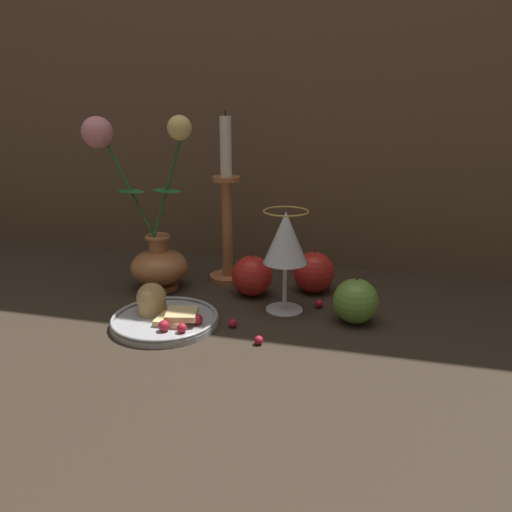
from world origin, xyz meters
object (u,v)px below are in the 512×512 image
(plate_with_pastries, at_px, (162,315))
(apple_beside_vase, at_px, (356,301))
(candlestick, at_px, (227,216))
(vase, at_px, (151,237))
(wine_glass, at_px, (285,241))
(apple_near_glass, at_px, (252,276))
(apple_at_table_edge, at_px, (314,272))

(plate_with_pastries, xyz_separation_m, apple_beside_vase, (0.32, 0.09, 0.02))
(candlestick, bearing_deg, vase, -145.64)
(vase, xyz_separation_m, wine_glass, (0.28, -0.04, 0.02))
(vase, distance_m, apple_beside_vase, 0.42)
(vase, bearing_deg, plate_with_pastries, -59.78)
(vase, height_order, plate_with_pastries, vase)
(vase, xyz_separation_m, apple_near_glass, (0.20, 0.01, -0.07))
(apple_beside_vase, bearing_deg, wine_glass, 170.55)
(plate_with_pastries, relative_size, wine_glass, 0.99)
(apple_beside_vase, bearing_deg, plate_with_pastries, -164.74)
(candlestick, height_order, apple_at_table_edge, candlestick)
(apple_near_glass, relative_size, apple_at_table_edge, 0.97)
(apple_near_glass, bearing_deg, candlestick, 134.36)
(vase, distance_m, apple_near_glass, 0.22)
(apple_at_table_edge, bearing_deg, plate_with_pastries, -137.22)
(vase, distance_m, plate_with_pastries, 0.20)
(vase, relative_size, wine_glass, 1.84)
(candlestick, bearing_deg, apple_beside_vase, -28.76)
(vase, xyz_separation_m, candlestick, (0.13, 0.09, 0.03))
(candlestick, relative_size, apple_beside_vase, 3.87)
(candlestick, bearing_deg, apple_near_glass, -45.64)
(wine_glass, bearing_deg, plate_with_pastries, -150.46)
(vase, relative_size, apple_at_table_edge, 3.64)
(candlestick, bearing_deg, wine_glass, -41.24)
(wine_glass, xyz_separation_m, apple_at_table_edge, (0.04, 0.10, -0.09))
(candlestick, xyz_separation_m, apple_near_glass, (0.07, -0.08, -0.10))
(plate_with_pastries, xyz_separation_m, apple_near_glass, (0.12, 0.17, 0.02))
(vase, relative_size, apple_beside_vase, 3.81)
(apple_beside_vase, xyz_separation_m, apple_at_table_edge, (-0.09, 0.13, 0.00))
(apple_at_table_edge, bearing_deg, apple_beside_vase, -54.44)
(apple_at_table_edge, bearing_deg, apple_near_glass, -157.29)
(vase, relative_size, apple_near_glass, 3.74)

